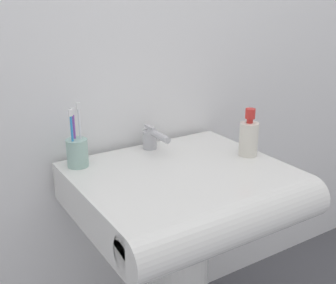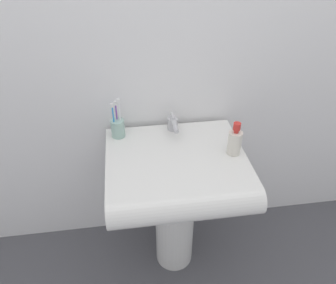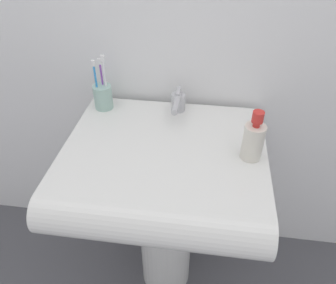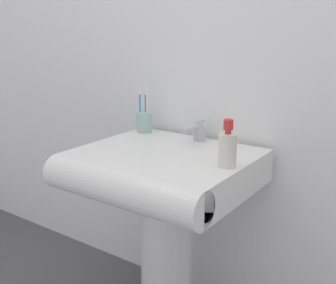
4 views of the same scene
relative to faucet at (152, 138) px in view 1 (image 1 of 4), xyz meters
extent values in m
cube|color=white|center=(-0.02, 0.11, 0.42)|extent=(5.00, 0.05, 2.40)
cube|color=white|center=(-0.02, -0.19, -0.10)|extent=(0.62, 0.51, 0.12)
cylinder|color=white|center=(-0.02, -0.44, -0.10)|extent=(0.62, 0.12, 0.12)
cylinder|color=#B7B7BC|center=(0.00, 0.02, -0.01)|extent=(0.05, 0.05, 0.06)
cylinder|color=#B7B7BC|center=(0.00, -0.04, 0.02)|extent=(0.02, 0.12, 0.02)
cube|color=#B7B7BC|center=(0.00, 0.02, 0.03)|extent=(0.01, 0.06, 0.01)
cylinder|color=#99BFB2|center=(-0.27, 0.00, 0.00)|extent=(0.06, 0.06, 0.09)
cylinder|color=#338CD8|center=(-0.28, -0.01, 0.05)|extent=(0.01, 0.01, 0.15)
cube|color=white|center=(-0.28, -0.01, 0.13)|extent=(0.01, 0.01, 0.02)
cylinder|color=white|center=(-0.25, 0.00, 0.06)|extent=(0.01, 0.01, 0.16)
cube|color=white|center=(-0.25, 0.00, 0.15)|extent=(0.01, 0.01, 0.02)
cylinder|color=purple|center=(-0.27, 0.01, 0.05)|extent=(0.01, 0.01, 0.15)
cube|color=white|center=(-0.27, 0.01, 0.13)|extent=(0.01, 0.01, 0.02)
cylinder|color=silver|center=(0.24, -0.21, 0.01)|extent=(0.06, 0.06, 0.11)
cylinder|color=red|center=(0.24, -0.21, 0.08)|extent=(0.02, 0.02, 0.01)
cylinder|color=red|center=(0.24, -0.21, 0.10)|extent=(0.03, 0.03, 0.03)
camera|label=1|loc=(-0.67, -1.17, 0.46)|focal=45.00mm
camera|label=2|loc=(-0.21, -1.32, 0.86)|focal=35.00mm
camera|label=3|loc=(0.10, -0.98, 0.59)|focal=35.00mm
camera|label=4|loc=(0.84, -1.39, 0.40)|focal=45.00mm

